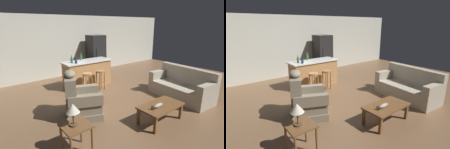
{
  "view_description": "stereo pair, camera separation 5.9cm",
  "coord_description": "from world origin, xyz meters",
  "views": [
    {
      "loc": [
        -3.23,
        -4.08,
        2.24
      ],
      "look_at": [
        -0.0,
        -0.1,
        0.75
      ],
      "focal_mm": 28.0,
      "sensor_mm": 36.0,
      "label": 1
    },
    {
      "loc": [
        -3.18,
        -4.12,
        2.24
      ],
      "look_at": [
        -0.0,
        -0.1,
        0.75
      ],
      "focal_mm": 28.0,
      "sensor_mm": 36.0,
      "label": 2
    }
  ],
  "objects": [
    {
      "name": "ground_plane",
      "position": [
        0.0,
        0.0,
        0.0
      ],
      "size": [
        12.0,
        12.0,
        0.0
      ],
      "color": "brown"
    },
    {
      "name": "back_wall",
      "position": [
        0.0,
        3.12,
        1.3
      ],
      "size": [
        12.0,
        0.05,
        2.6
      ],
      "color": "#B2B2A3",
      "rests_on": "ground_plane"
    },
    {
      "name": "coffee_table",
      "position": [
        -0.0,
        -1.92,
        0.36
      ],
      "size": [
        1.1,
        0.6,
        0.42
      ],
      "color": "brown",
      "rests_on": "ground_plane"
    },
    {
      "name": "fish_figurine",
      "position": [
        -0.18,
        -1.95,
        0.46
      ],
      "size": [
        0.34,
        0.1,
        0.1
      ],
      "color": "#4C3823",
      "rests_on": "coffee_table"
    },
    {
      "name": "couch",
      "position": [
        1.7,
        -1.46,
        0.34
      ],
      "size": [
        1.03,
        1.98,
        0.94
      ],
      "rotation": [
        0.0,
        0.0,
        3.04
      ],
      "color": "#9E937F",
      "rests_on": "ground_plane"
    },
    {
      "name": "recliner_near_lamp",
      "position": [
        -1.34,
        -0.51,
        0.42
      ],
      "size": [
        1.11,
        1.11,
        1.2
      ],
      "rotation": [
        0.0,
        0.0,
        -0.43
      ],
      "color": "#756B56",
      "rests_on": "ground_plane"
    },
    {
      "name": "end_table",
      "position": [
        -2.04,
        -1.62,
        0.46
      ],
      "size": [
        0.48,
        0.48,
        0.56
      ],
      "color": "brown",
      "rests_on": "ground_plane"
    },
    {
      "name": "table_lamp",
      "position": [
        -2.08,
        -1.62,
        0.87
      ],
      "size": [
        0.24,
        0.24,
        0.41
      ],
      "color": "#4C3823",
      "rests_on": "end_table"
    },
    {
      "name": "kitchen_island",
      "position": [
        0.0,
        1.35,
        0.48
      ],
      "size": [
        1.8,
        0.7,
        0.95
      ],
      "color": "#9E7042",
      "rests_on": "ground_plane"
    },
    {
      "name": "bar_stool_left",
      "position": [
        -0.38,
        0.72,
        0.47
      ],
      "size": [
        0.32,
        0.32,
        0.68
      ],
      "color": "#A87A47",
      "rests_on": "ground_plane"
    },
    {
      "name": "bar_stool_right",
      "position": [
        0.14,
        0.72,
        0.47
      ],
      "size": [
        0.32,
        0.32,
        0.68
      ],
      "color": "olive",
      "rests_on": "ground_plane"
    },
    {
      "name": "refrigerator",
      "position": [
        1.2,
        2.55,
        0.88
      ],
      "size": [
        0.7,
        0.69,
        1.76
      ],
      "color": "black",
      "rests_on": "ground_plane"
    },
    {
      "name": "bottle_tall_green",
      "position": [
        -0.53,
        1.18,
        1.03
      ],
      "size": [
        0.09,
        0.09,
        0.2
      ],
      "color": "#23284C",
      "rests_on": "kitchen_island"
    },
    {
      "name": "bottle_short_amber",
      "position": [
        -0.12,
        1.57,
        1.05
      ],
      "size": [
        0.07,
        0.07,
        0.27
      ],
      "color": "#2D6B38",
      "rests_on": "kitchen_island"
    },
    {
      "name": "bottle_wine_dark",
      "position": [
        -0.59,
        1.37,
        1.04
      ],
      "size": [
        0.08,
        0.08,
        0.25
      ],
      "color": "#2D6B38",
      "rests_on": "kitchen_island"
    }
  ]
}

